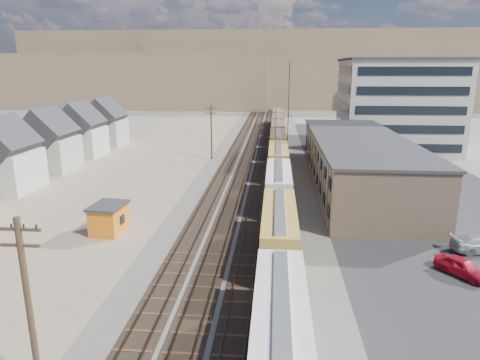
# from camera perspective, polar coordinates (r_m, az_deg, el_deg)

# --- Properties ---
(ground) EXTENTS (300.00, 300.00, 0.00)m
(ground) POSITION_cam_1_polar(r_m,az_deg,el_deg) (39.45, -0.47, -10.19)
(ground) COLOR #6B6356
(ground) RESTS_ON ground
(ballast_bed) EXTENTS (18.00, 200.00, 0.06)m
(ballast_bed) POSITION_cam_1_polar(r_m,az_deg,el_deg) (87.27, 2.54, 3.79)
(ballast_bed) COLOR #4C4742
(ballast_bed) RESTS_ON ground
(dirt_yard) EXTENTS (24.00, 180.00, 0.03)m
(dirt_yard) POSITION_cam_1_polar(r_m,az_deg,el_deg) (80.85, -12.08, 2.58)
(dirt_yard) COLOR #6E5E4C
(dirt_yard) RESTS_ON ground
(asphalt_lot) EXTENTS (26.00, 120.00, 0.04)m
(asphalt_lot) POSITION_cam_1_polar(r_m,az_deg,el_deg) (74.91, 19.12, 1.13)
(asphalt_lot) COLOR #232326
(asphalt_lot) RESTS_ON ground
(rail_tracks) EXTENTS (11.40, 200.00, 0.24)m
(rail_tracks) POSITION_cam_1_polar(r_m,az_deg,el_deg) (87.28, 2.18, 3.85)
(rail_tracks) COLOR black
(rail_tracks) RESTS_ON ground
(freight_train) EXTENTS (3.00, 119.74, 4.46)m
(freight_train) POSITION_cam_1_polar(r_m,az_deg,el_deg) (74.94, 5.10, 4.07)
(freight_train) COLOR black
(freight_train) RESTS_ON ground
(warehouse) EXTENTS (12.40, 40.40, 7.25)m
(warehouse) POSITION_cam_1_polar(r_m,az_deg,el_deg) (63.08, 15.37, 2.36)
(warehouse) COLOR tan
(warehouse) RESTS_ON ground
(office_tower) EXTENTS (22.60, 18.60, 18.45)m
(office_tower) POSITION_cam_1_polar(r_m,az_deg,el_deg) (94.15, 20.24, 9.39)
(office_tower) COLOR #9E998E
(office_tower) RESTS_ON ground
(utility_pole_south) EXTENTS (2.20, 0.32, 10.00)m
(utility_pole_south) POSITION_cam_1_polar(r_m,az_deg,el_deg) (24.05, -26.30, -15.06)
(utility_pole_south) COLOR #382619
(utility_pole_south) RESTS_ON ground
(utility_pole_north) EXTENTS (2.20, 0.32, 10.00)m
(utility_pole_north) POSITION_cam_1_polar(r_m,az_deg,el_deg) (79.32, -3.84, 6.52)
(utility_pole_north) COLOR #382619
(utility_pole_north) RESTS_ON ground
(radio_mast) EXTENTS (1.20, 0.16, 18.00)m
(radio_mast) POSITION_cam_1_polar(r_m,az_deg,el_deg) (95.95, 6.49, 10.19)
(radio_mast) COLOR black
(radio_mast) RESTS_ON ground
(townhouse_row) EXTENTS (8.15, 68.16, 10.47)m
(townhouse_row) POSITION_cam_1_polar(r_m,az_deg,el_deg) (72.23, -26.44, 3.41)
(townhouse_row) COLOR #B7B2A8
(townhouse_row) RESTS_ON ground
(hills_north) EXTENTS (265.00, 80.00, 32.00)m
(hills_north) POSITION_cam_1_polar(r_m,az_deg,el_deg) (203.57, 4.03, 14.03)
(hills_north) COLOR brown
(hills_north) RESTS_ON ground
(maintenance_shed) EXTENTS (3.54, 4.41, 3.05)m
(maintenance_shed) POSITION_cam_1_polar(r_m,az_deg,el_deg) (46.39, -17.08, -4.88)
(maintenance_shed) COLOR orange
(maintenance_shed) RESTS_ON ground
(parked_car_red) EXTENTS (4.05, 4.64, 1.51)m
(parked_car_red) POSITION_cam_1_polar(r_m,az_deg,el_deg) (40.21, 27.50, -10.29)
(parked_car_red) COLOR #AB0F24
(parked_car_red) RESTS_ON ground
(parked_car_blue) EXTENTS (5.65, 5.45, 1.49)m
(parked_car_blue) POSITION_cam_1_polar(r_m,az_deg,el_deg) (84.86, 21.23, 2.97)
(parked_car_blue) COLOR navy
(parked_car_blue) RESTS_ON ground
(parked_car_far) EXTENTS (3.03, 4.86, 1.54)m
(parked_car_far) POSITION_cam_1_polar(r_m,az_deg,el_deg) (101.49, 22.30, 4.68)
(parked_car_far) COLOR silver
(parked_car_far) RESTS_ON ground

